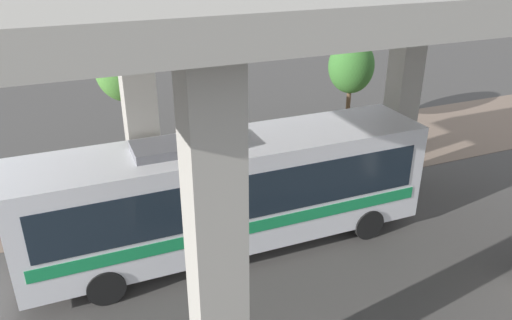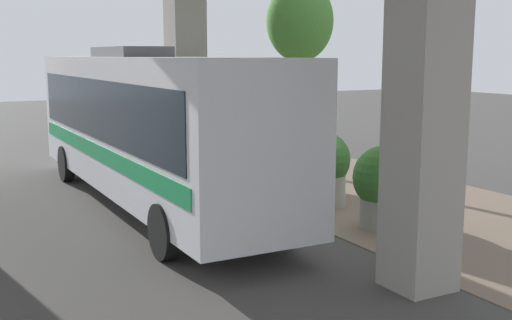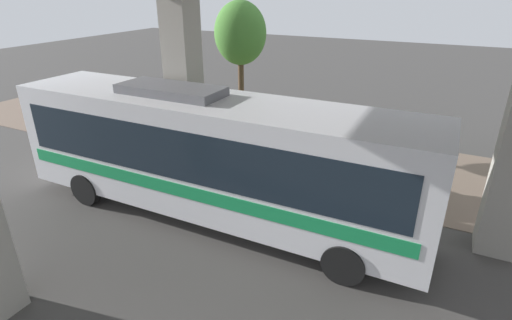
{
  "view_description": "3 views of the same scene",
  "coord_description": "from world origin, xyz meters",
  "views": [
    {
      "loc": [
        14.44,
        -6.76,
        8.86
      ],
      "look_at": [
        1.18,
        -1.31,
        2.22
      ],
      "focal_mm": 35.0,
      "sensor_mm": 36.0,
      "label": 1
    },
    {
      "loc": [
        7.14,
        11.8,
        3.54
      ],
      "look_at": [
        -0.49,
        -2.45,
        0.87
      ],
      "focal_mm": 45.0,
      "sensor_mm": 36.0,
      "label": 2
    },
    {
      "loc": [
        10.77,
        2.99,
        6.22
      ],
      "look_at": [
        0.17,
        -2.28,
        0.98
      ],
      "focal_mm": 28.0,
      "sensor_mm": 36.0,
      "label": 3
    }
  ],
  "objects": [
    {
      "name": "ground_plane",
      "position": [
        0.0,
        0.0,
        0.0
      ],
      "size": [
        80.0,
        80.0,
        0.0
      ],
      "primitive_type": "plane",
      "color": "#474442",
      "rests_on": "ground"
    },
    {
      "name": "sidewalk_strip",
      "position": [
        -3.0,
        0.0,
        0.01
      ],
      "size": [
        6.0,
        40.0,
        0.02
      ],
      "color": "#7A6656",
      "rests_on": "ground"
    },
    {
      "name": "bus",
      "position": [
        2.32,
        -2.59,
        2.02
      ],
      "size": [
        2.54,
        11.8,
        3.72
      ],
      "color": "silver",
      "rests_on": "ground"
    },
    {
      "name": "fire_hydrant",
      "position": [
        -0.64,
        -5.7,
        0.55
      ],
      "size": [
        0.44,
        0.21,
        1.08
      ],
      "color": "gold",
      "rests_on": "ground"
    },
    {
      "name": "planter_front",
      "position": [
        -1.19,
        -0.46,
        0.91
      ],
      "size": [
        1.3,
        1.3,
        1.77
      ],
      "color": "#9E998E",
      "rests_on": "ground"
    },
    {
      "name": "planter_middle",
      "position": [
        -1.22,
        1.75,
        0.9
      ],
      "size": [
        1.32,
        1.32,
        1.73
      ],
      "color": "#9E998E",
      "rests_on": "ground"
    },
    {
      "name": "planter_back",
      "position": [
        -1.61,
        -2.79,
        0.79
      ],
      "size": [
        1.3,
        1.3,
        1.58
      ],
      "color": "#9E998E",
      "rests_on": "ground"
    },
    {
      "name": "street_tree_far",
      "position": [
        -3.08,
        -4.55,
        4.45
      ],
      "size": [
        1.98,
        1.98,
        5.7
      ],
      "color": "brown",
      "rests_on": "ground"
    }
  ]
}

